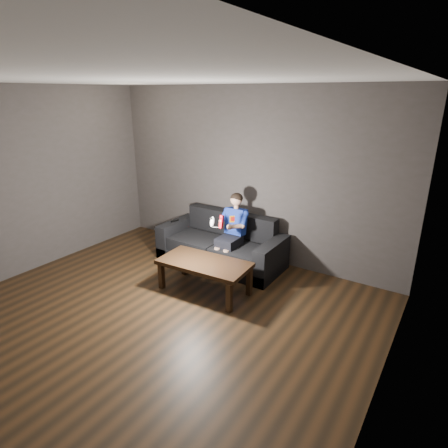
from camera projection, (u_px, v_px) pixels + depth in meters
The scene contains 11 objects.
floor at pixel (140, 328), 4.33m from camera, with size 5.00×5.00×0.00m, color black.
back_wall at pixel (249, 175), 5.86m from camera, with size 5.00×0.04×2.70m, color #3F3B37.
left_wall at pixel (3, 186), 5.17m from camera, with size 0.04×5.00×2.70m, color #3F3B37.
right_wall at pixel (385, 280), 2.59m from camera, with size 0.04×5.00×2.70m, color #3F3B37.
ceiling at pixel (118, 78), 3.43m from camera, with size 5.00×5.00×0.02m, color white.
sofa at pixel (222, 247), 5.94m from camera, with size 1.98×0.86×0.77m.
child at pixel (232, 226), 5.65m from camera, with size 0.45×0.55×1.10m.
wii_remote_red at pixel (221, 222), 5.20m from camera, with size 0.05×0.07×0.19m.
nunchuk_white at pixel (212, 222), 5.30m from camera, with size 0.06×0.10×0.16m.
wii_remote_black at pixel (175, 221), 6.24m from camera, with size 0.07×0.14×0.03m.
coffee_table at pixel (204, 266), 5.01m from camera, with size 1.25×0.68×0.44m.
Camera 1 is at (2.83, -2.55, 2.58)m, focal length 30.00 mm.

